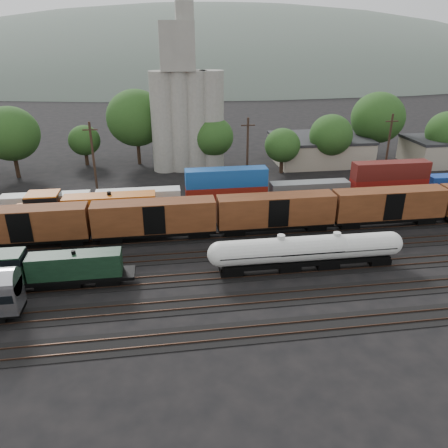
{
  "coord_description": "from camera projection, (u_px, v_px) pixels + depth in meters",
  "views": [
    {
      "loc": [
        -1.67,
        -45.36,
        23.85
      ],
      "look_at": [
        5.27,
        2.0,
        3.0
      ],
      "focal_mm": 35.0,
      "sensor_mm": 36.0,
      "label": 1
    }
  ],
  "objects": [
    {
      "name": "ground",
      "position": [
        182.0,
        257.0,
        50.89
      ],
      "size": [
        600.0,
        600.0,
        0.0
      ],
      "primitive_type": "plane",
      "color": "black"
    },
    {
      "name": "tracks",
      "position": [
        182.0,
        257.0,
        50.87
      ],
      "size": [
        180.0,
        33.2,
        0.2
      ],
      "color": "black",
      "rests_on": "ground"
    },
    {
      "name": "green_locomotive",
      "position": [
        48.0,
        269.0,
        43.63
      ],
      "size": [
        15.27,
        2.69,
        4.04
      ],
      "color": "black",
      "rests_on": "ground"
    },
    {
      "name": "tank_car_a",
      "position": [
        280.0,
        252.0,
        46.75
      ],
      "size": [
        15.76,
        2.82,
        4.13
      ],
      "color": "silver",
      "rests_on": "ground"
    },
    {
      "name": "tank_car_b",
      "position": [
        336.0,
        248.0,
        47.6
      ],
      "size": [
        15.3,
        2.74,
        4.01
      ],
      "color": "silver",
      "rests_on": "ground"
    },
    {
      "name": "orange_locomotive",
      "position": [
        84.0,
        209.0,
        57.24
      ],
      "size": [
        19.76,
        3.29,
        4.94
      ],
      "color": "black",
      "rests_on": "ground"
    },
    {
      "name": "boxcar_string",
      "position": [
        154.0,
        217.0,
        53.79
      ],
      "size": [
        138.2,
        2.9,
        4.2
      ],
      "color": "black",
      "rests_on": "ground"
    },
    {
      "name": "container_wall",
      "position": [
        114.0,
        198.0,
        62.39
      ],
      "size": [
        160.0,
        2.6,
        5.8
      ],
      "color": "black",
      "rests_on": "ground"
    },
    {
      "name": "grain_silo",
      "position": [
        186.0,
        110.0,
        79.49
      ],
      "size": [
        13.4,
        5.0,
        29.0
      ],
      "color": "gray",
      "rests_on": "ground"
    },
    {
      "name": "industrial_sheds",
      "position": [
        206.0,
        157.0,
        82.73
      ],
      "size": [
        119.38,
        17.26,
        5.1
      ],
      "color": "#9E937F",
      "rests_on": "ground"
    },
    {
      "name": "tree_band",
      "position": [
        176.0,
        131.0,
        81.43
      ],
      "size": [
        158.73,
        19.06,
        14.48
      ],
      "color": "black",
      "rests_on": "ground"
    },
    {
      "name": "utility_poles",
      "position": [
        172.0,
        157.0,
        68.37
      ],
      "size": [
        122.2,
        0.36,
        12.0
      ],
      "color": "black",
      "rests_on": "ground"
    },
    {
      "name": "distant_hills",
      "position": [
        196.0,
        105.0,
        298.14
      ],
      "size": [
        860.0,
        286.0,
        130.0
      ],
      "color": "#59665B",
      "rests_on": "ground"
    }
  ]
}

